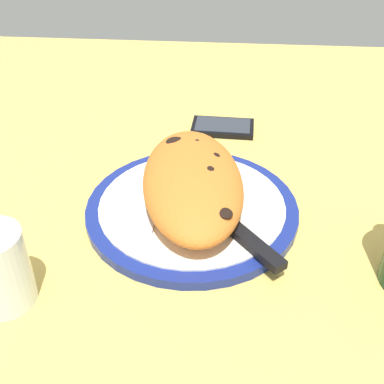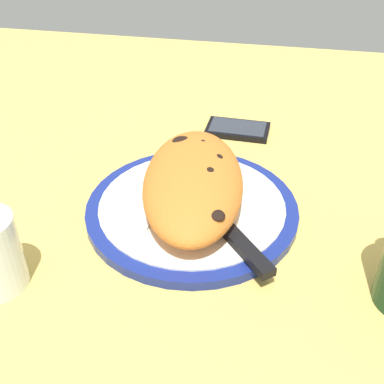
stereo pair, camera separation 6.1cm
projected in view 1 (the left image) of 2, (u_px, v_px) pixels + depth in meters
The scene contains 7 objects.
ground_plane at pixel (192, 221), 70.73cm from camera, with size 150.00×150.00×3.00cm, color #DBB756.
plate at pixel (192, 208), 69.37cm from camera, with size 30.58×30.58×1.71cm.
calzone at pixel (195, 182), 67.68cm from camera, with size 29.33×18.07×6.34cm.
fork at pixel (152, 202), 68.72cm from camera, with size 17.58×2.23×0.40cm.
knife at pixel (241, 234), 62.61cm from camera, with size 18.44×15.72×1.20cm.
smartphone at pixel (223, 127), 89.92cm from camera, with size 7.25×11.79×1.16cm.
water_glass at pixel (0, 273), 54.08cm from camera, with size 7.01×7.01×9.83cm.
Camera 1 is at (54.64, 4.69, 43.38)cm, focal length 44.78 mm.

